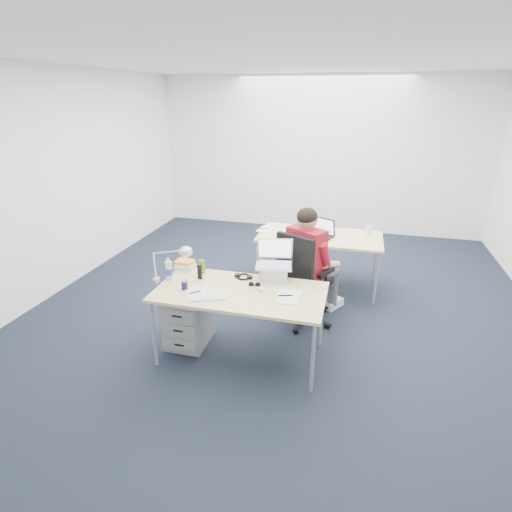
{
  "coord_description": "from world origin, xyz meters",
  "views": [
    {
      "loc": [
        0.77,
        -4.07,
        2.45
      ],
      "look_at": [
        -0.23,
        -0.25,
        0.85
      ],
      "focal_mm": 28.0,
      "sensor_mm": 36.0,
      "label": 1
    }
  ],
  "objects_px": {
    "desk_far": "(320,239)",
    "drawer_pedestal_near": "(189,318)",
    "can_koozie": "(184,285)",
    "water_bottle": "(169,269)",
    "book_stack": "(185,265)",
    "dark_laptop": "(318,228)",
    "bear_figurine": "(202,266)",
    "office_chair": "(303,297)",
    "desk_lamp": "(167,264)",
    "silver_laptop": "(274,261)",
    "seated_person": "(313,263)",
    "sunglasses": "(254,285)",
    "computer_mouse": "(261,289)",
    "far_cup": "(368,230)",
    "drawer_pedestal_far": "(274,265)",
    "cordless_phone": "(200,272)",
    "headphones": "(244,276)",
    "desk_near": "(240,295)",
    "wireless_keyboard": "(209,297)"
  },
  "relations": [
    {
      "from": "desk_near",
      "to": "desk_far",
      "type": "distance_m",
      "value": 1.88
    },
    {
      "from": "book_stack",
      "to": "can_koozie",
      "type": "bearing_deg",
      "value": -66.68
    },
    {
      "from": "desk_lamp",
      "to": "far_cup",
      "type": "relative_size",
      "value": 4.3
    },
    {
      "from": "bear_figurine",
      "to": "dark_laptop",
      "type": "distance_m",
      "value": 1.74
    },
    {
      "from": "computer_mouse",
      "to": "can_koozie",
      "type": "xyz_separation_m",
      "value": [
        -0.71,
        -0.16,
        0.03
      ]
    },
    {
      "from": "water_bottle",
      "to": "desk_far",
      "type": "bearing_deg",
      "value": 53.07
    },
    {
      "from": "desk_near",
      "to": "far_cup",
      "type": "relative_size",
      "value": 15.96
    },
    {
      "from": "wireless_keyboard",
      "to": "bear_figurine",
      "type": "relative_size",
      "value": 1.94
    },
    {
      "from": "office_chair",
      "to": "desk_lamp",
      "type": "bearing_deg",
      "value": -120.03
    },
    {
      "from": "office_chair",
      "to": "computer_mouse",
      "type": "distance_m",
      "value": 0.93
    },
    {
      "from": "office_chair",
      "to": "silver_laptop",
      "type": "height_order",
      "value": "silver_laptop"
    },
    {
      "from": "desk_far",
      "to": "far_cup",
      "type": "relative_size",
      "value": 15.96
    },
    {
      "from": "drawer_pedestal_far",
      "to": "cordless_phone",
      "type": "bearing_deg",
      "value": -105.21
    },
    {
      "from": "desk_lamp",
      "to": "far_cup",
      "type": "bearing_deg",
      "value": 40.93
    },
    {
      "from": "far_cup",
      "to": "wireless_keyboard",
      "type": "bearing_deg",
      "value": -121.89
    },
    {
      "from": "office_chair",
      "to": "computer_mouse",
      "type": "height_order",
      "value": "office_chair"
    },
    {
      "from": "sunglasses",
      "to": "dark_laptop",
      "type": "distance_m",
      "value": 1.63
    },
    {
      "from": "desk_near",
      "to": "headphones",
      "type": "height_order",
      "value": "headphones"
    },
    {
      "from": "desk_far",
      "to": "can_koozie",
      "type": "height_order",
      "value": "can_koozie"
    },
    {
      "from": "headphones",
      "to": "book_stack",
      "type": "xyz_separation_m",
      "value": [
        -0.66,
        0.06,
        0.03
      ]
    },
    {
      "from": "can_koozie",
      "to": "water_bottle",
      "type": "xyz_separation_m",
      "value": [
        -0.23,
        0.16,
        0.07
      ]
    },
    {
      "from": "desk_far",
      "to": "drawer_pedestal_near",
      "type": "xyz_separation_m",
      "value": [
        -1.16,
        -1.69,
        -0.41
      ]
    },
    {
      "from": "headphones",
      "to": "dark_laptop",
      "type": "bearing_deg",
      "value": 70.63
    },
    {
      "from": "water_bottle",
      "to": "desk_lamp",
      "type": "bearing_deg",
      "value": -71.12
    },
    {
      "from": "desk_far",
      "to": "can_koozie",
      "type": "relative_size",
      "value": 16.8
    },
    {
      "from": "seated_person",
      "to": "water_bottle",
      "type": "bearing_deg",
      "value": -112.9
    },
    {
      "from": "bear_figurine",
      "to": "drawer_pedestal_far",
      "type": "bearing_deg",
      "value": 96.16
    },
    {
      "from": "bear_figurine",
      "to": "desk_lamp",
      "type": "xyz_separation_m",
      "value": [
        -0.22,
        -0.34,
        0.14
      ]
    },
    {
      "from": "bear_figurine",
      "to": "desk_near",
      "type": "bearing_deg",
      "value": -6.59
    },
    {
      "from": "wireless_keyboard",
      "to": "desk_near",
      "type": "bearing_deg",
      "value": 21.5
    },
    {
      "from": "desk_lamp",
      "to": "far_cup",
      "type": "xyz_separation_m",
      "value": [
        1.88,
        2.08,
        -0.17
      ]
    },
    {
      "from": "office_chair",
      "to": "computer_mouse",
      "type": "relative_size",
      "value": 13.42
    },
    {
      "from": "book_stack",
      "to": "dark_laptop",
      "type": "relative_size",
      "value": 0.56
    },
    {
      "from": "desk_near",
      "to": "office_chair",
      "type": "xyz_separation_m",
      "value": [
        0.49,
        0.82,
        -0.37
      ]
    },
    {
      "from": "bear_figurine",
      "to": "cordless_phone",
      "type": "distance_m",
      "value": 0.15
    },
    {
      "from": "silver_laptop",
      "to": "seated_person",
      "type": "bearing_deg",
      "value": 54.12
    },
    {
      "from": "desk_near",
      "to": "bear_figurine",
      "type": "height_order",
      "value": "bear_figurine"
    },
    {
      "from": "desk_lamp",
      "to": "dark_laptop",
      "type": "relative_size",
      "value": 1.21
    },
    {
      "from": "drawer_pedestal_far",
      "to": "computer_mouse",
      "type": "relative_size",
      "value": 6.72
    },
    {
      "from": "silver_laptop",
      "to": "desk_lamp",
      "type": "xyz_separation_m",
      "value": [
        -0.97,
        -0.39,
        0.03
      ]
    },
    {
      "from": "book_stack",
      "to": "far_cup",
      "type": "relative_size",
      "value": 2.0
    },
    {
      "from": "seated_person",
      "to": "cordless_phone",
      "type": "relative_size",
      "value": 8.81
    },
    {
      "from": "drawer_pedestal_near",
      "to": "desk_near",
      "type": "bearing_deg",
      "value": -10.08
    },
    {
      "from": "seated_person",
      "to": "dark_laptop",
      "type": "distance_m",
      "value": 0.74
    },
    {
      "from": "desk_far",
      "to": "headphones",
      "type": "bearing_deg",
      "value": -111.98
    },
    {
      "from": "book_stack",
      "to": "desk_lamp",
      "type": "xyz_separation_m",
      "value": [
        -0.0,
        -0.39,
        0.17
      ]
    },
    {
      "from": "water_bottle",
      "to": "cordless_phone",
      "type": "height_order",
      "value": "water_bottle"
    },
    {
      "from": "bear_figurine",
      "to": "far_cup",
      "type": "xyz_separation_m",
      "value": [
        1.67,
        1.74,
        -0.03
      ]
    },
    {
      "from": "office_chair",
      "to": "dark_laptop",
      "type": "height_order",
      "value": "office_chair"
    },
    {
      "from": "wireless_keyboard",
      "to": "computer_mouse",
      "type": "distance_m",
      "value": 0.5
    }
  ]
}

